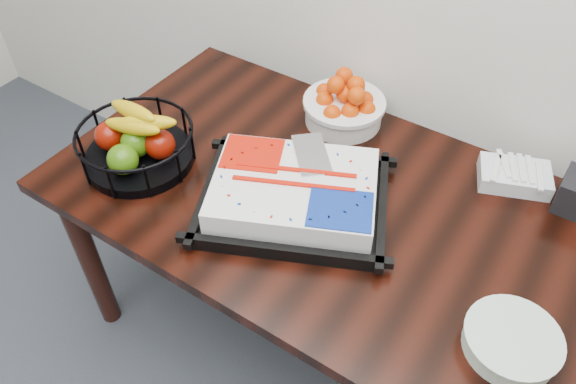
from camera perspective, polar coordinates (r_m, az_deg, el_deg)
The scene contains 6 objects.
table at distance 1.64m, azimuth 6.99°, elevation -4.05°, with size 1.80×0.90×0.75m.
cake_tray at distance 1.55m, azimuth 0.63°, elevation -0.18°, with size 0.63×0.57×0.10m.
tangerine_bowl at distance 1.83m, azimuth 5.74°, elevation 8.99°, with size 0.27×0.27×0.17m.
fruit_basket at distance 1.72m, azimuth -15.18°, elevation 4.89°, with size 0.35×0.35×0.18m.
plate_stack at distance 1.39m, azimuth 21.73°, elevation -13.95°, with size 0.22×0.22×0.05m.
fork_bag at distance 1.75m, azimuth 22.02°, elevation 1.56°, with size 0.23×0.19×0.06m.
Camera 1 is at (0.42, 1.01, 1.90)m, focal length 35.00 mm.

